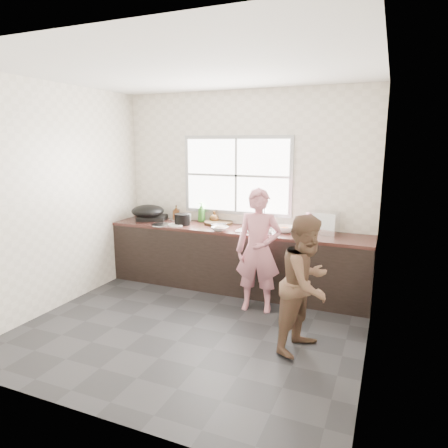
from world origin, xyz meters
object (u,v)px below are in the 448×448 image
at_px(cutting_board, 218,223).
at_px(plate_food, 176,225).
at_px(bowl_crabs, 285,230).
at_px(pot_lid_left, 161,225).
at_px(pot_lid_right, 176,219).
at_px(dish_rack, 323,223).
at_px(woman, 258,254).
at_px(black_pot, 182,219).
at_px(bottle_brown_tall, 176,213).
at_px(bottle_green, 201,212).
at_px(bottle_brown_short, 214,218).
at_px(person_side, 306,284).
at_px(bowl_mince, 220,229).
at_px(bowl_held, 266,231).
at_px(burner, 153,217).
at_px(glass_jar, 189,218).
at_px(wok, 148,211).

height_order(cutting_board, plate_food, cutting_board).
xyz_separation_m(bowl_crabs, pot_lid_left, (-1.71, -0.25, -0.02)).
height_order(bowl_crabs, pot_lid_right, bowl_crabs).
distance_m(pot_lid_left, pot_lid_right, 0.44).
bearing_deg(dish_rack, woman, -124.56).
height_order(black_pot, bottle_brown_tall, bottle_brown_tall).
bearing_deg(pot_lid_left, bottle_green, 46.86).
height_order(bottle_green, pot_lid_left, bottle_green).
height_order(woman, bottle_brown_short, woman).
xyz_separation_m(person_side, bottle_green, (-1.85, 1.51, 0.33)).
bearing_deg(pot_lid_right, bowl_mince, -25.90).
distance_m(person_side, bowl_held, 1.37).
height_order(burner, pot_lid_left, burner).
bearing_deg(person_side, bowl_mince, 70.49).
relative_size(bottle_green, burner, 0.70).
relative_size(person_side, bottle_green, 4.72).
distance_m(bottle_brown_short, dish_rack, 1.56).
distance_m(black_pot, glass_jar, 0.29).
distance_m(woman, bottle_green, 1.41).
xyz_separation_m(cutting_board, wok, (-1.05, -0.19, 0.13)).
bearing_deg(bottle_brown_tall, person_side, -33.64).
height_order(black_pot, dish_rack, dish_rack).
height_order(person_side, bottle_brown_short, person_side).
bearing_deg(cutting_board, bowl_crabs, -7.70).
relative_size(bowl_held, dish_rack, 0.51).
relative_size(person_side, wok, 2.83).
bearing_deg(cutting_board, bowl_mince, -63.90).
distance_m(woman, plate_food, 1.42).
height_order(glass_jar, burner, glass_jar).
xyz_separation_m(woman, bottle_green, (-1.13, 0.78, 0.31)).
bearing_deg(woman, bottle_brown_short, 131.90).
distance_m(wok, pot_lid_right, 0.44).
bearing_deg(bottle_brown_tall, bowl_held, -14.12).
bearing_deg(bottle_green, burner, -171.34).
xyz_separation_m(bowl_mince, bottle_brown_short, (-0.28, 0.44, 0.05)).
xyz_separation_m(cutting_board, bottle_brown_short, (-0.09, 0.05, 0.06)).
distance_m(bowl_crabs, bottle_brown_short, 1.11).
bearing_deg(black_pot, burner, 163.01).
bearing_deg(wok, dish_rack, 3.82).
bearing_deg(pot_lid_right, person_side, -33.62).
distance_m(cutting_board, pot_lid_right, 0.72).
bearing_deg(bottle_brown_tall, bottle_green, 0.00).
relative_size(bowl_crabs, bottle_green, 0.69).
xyz_separation_m(wok, pot_lid_right, (0.34, 0.25, -0.14)).
distance_m(plate_food, bottle_green, 0.45).
height_order(person_side, glass_jar, person_side).
relative_size(bowl_crabs, bowl_held, 1.02).
height_order(bowl_held, black_pot, black_pot).
bearing_deg(plate_food, bottle_brown_short, 41.46).
xyz_separation_m(burner, pot_lid_right, (0.34, 0.12, -0.03)).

